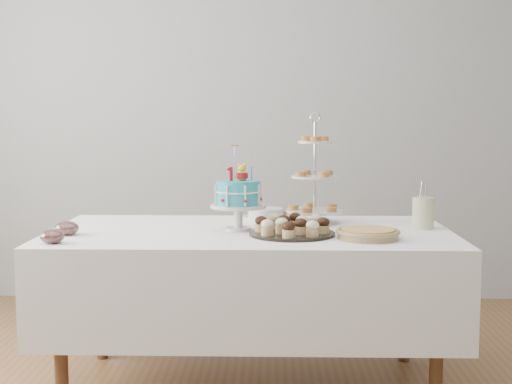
{
  "coord_description": "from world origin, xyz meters",
  "views": [
    {
      "loc": [
        0.11,
        -3.08,
        1.32
      ],
      "look_at": [
        0.03,
        0.3,
        0.95
      ],
      "focal_mm": 50.0,
      "sensor_mm": 36.0,
      "label": 1
    }
  ],
  "objects_px": {
    "pie": "(368,233)",
    "jam_bowl_b": "(67,228)",
    "plate_stack": "(266,215)",
    "utensil_pitcher": "(423,212)",
    "jam_bowl_a": "(52,237)",
    "table": "(250,277)",
    "cupcake_tray": "(292,226)",
    "birthday_cake": "(238,207)",
    "tiered_stand": "(315,177)",
    "pastry_plate": "(268,215)"
  },
  "relations": [
    {
      "from": "jam_bowl_b",
      "to": "utensil_pitcher",
      "type": "height_order",
      "value": "utensil_pitcher"
    },
    {
      "from": "table",
      "to": "pastry_plate",
      "type": "height_order",
      "value": "pastry_plate"
    },
    {
      "from": "pie",
      "to": "jam_bowl_b",
      "type": "xyz_separation_m",
      "value": [
        -1.37,
        0.07,
        0.0
      ]
    },
    {
      "from": "tiered_stand",
      "to": "plate_stack",
      "type": "height_order",
      "value": "tiered_stand"
    },
    {
      "from": "pastry_plate",
      "to": "utensil_pitcher",
      "type": "distance_m",
      "value": 0.83
    },
    {
      "from": "table",
      "to": "birthday_cake",
      "type": "xyz_separation_m",
      "value": [
        -0.06,
        -0.01,
        0.34
      ]
    },
    {
      "from": "cupcake_tray",
      "to": "jam_bowl_b",
      "type": "xyz_separation_m",
      "value": [
        -1.04,
        -0.02,
        -0.01
      ]
    },
    {
      "from": "pie",
      "to": "utensil_pitcher",
      "type": "xyz_separation_m",
      "value": [
        0.31,
        0.3,
        0.06
      ]
    },
    {
      "from": "tiered_stand",
      "to": "pastry_plate",
      "type": "distance_m",
      "value": 0.36
    },
    {
      "from": "table",
      "to": "utensil_pitcher",
      "type": "relative_size",
      "value": 8.24
    },
    {
      "from": "birthday_cake",
      "to": "plate_stack",
      "type": "bearing_deg",
      "value": 46.23
    },
    {
      "from": "cupcake_tray",
      "to": "pie",
      "type": "distance_m",
      "value": 0.35
    },
    {
      "from": "cupcake_tray",
      "to": "jam_bowl_a",
      "type": "xyz_separation_m",
      "value": [
        -1.04,
        -0.24,
        -0.01
      ]
    },
    {
      "from": "pie",
      "to": "jam_bowl_b",
      "type": "bearing_deg",
      "value": 177.03
    },
    {
      "from": "pastry_plate",
      "to": "cupcake_tray",
      "type": "bearing_deg",
      "value": -77.87
    },
    {
      "from": "pie",
      "to": "jam_bowl_a",
      "type": "xyz_separation_m",
      "value": [
        -1.37,
        -0.15,
        0.0
      ]
    },
    {
      "from": "plate_stack",
      "to": "jam_bowl_a",
      "type": "xyz_separation_m",
      "value": [
        -0.91,
        -0.66,
        -0.01
      ]
    },
    {
      "from": "table",
      "to": "pie",
      "type": "relative_size",
      "value": 6.68
    },
    {
      "from": "birthday_cake",
      "to": "tiered_stand",
      "type": "bearing_deg",
      "value": 13.55
    },
    {
      "from": "plate_stack",
      "to": "jam_bowl_b",
      "type": "xyz_separation_m",
      "value": [
        -0.91,
        -0.44,
        -0.0
      ]
    },
    {
      "from": "table",
      "to": "jam_bowl_a",
      "type": "xyz_separation_m",
      "value": [
        -0.84,
        -0.38,
        0.26
      ]
    },
    {
      "from": "plate_stack",
      "to": "utensil_pitcher",
      "type": "relative_size",
      "value": 0.78
    },
    {
      "from": "cupcake_tray",
      "to": "tiered_stand",
      "type": "relative_size",
      "value": 0.7
    },
    {
      "from": "pie",
      "to": "tiered_stand",
      "type": "height_order",
      "value": "tiered_stand"
    },
    {
      "from": "pastry_plate",
      "to": "birthday_cake",
      "type": "bearing_deg",
      "value": -108.56
    },
    {
      "from": "pie",
      "to": "pastry_plate",
      "type": "height_order",
      "value": "pie"
    },
    {
      "from": "jam_bowl_a",
      "to": "utensil_pitcher",
      "type": "distance_m",
      "value": 1.74
    },
    {
      "from": "table",
      "to": "utensil_pitcher",
      "type": "height_order",
      "value": "utensil_pitcher"
    },
    {
      "from": "tiered_stand",
      "to": "plate_stack",
      "type": "distance_m",
      "value": 0.32
    },
    {
      "from": "birthday_cake",
      "to": "jam_bowl_b",
      "type": "height_order",
      "value": "birthday_cake"
    },
    {
      "from": "birthday_cake",
      "to": "jam_bowl_a",
      "type": "distance_m",
      "value": 0.87
    },
    {
      "from": "tiered_stand",
      "to": "cupcake_tray",
      "type": "bearing_deg",
      "value": -108.22
    },
    {
      "from": "table",
      "to": "jam_bowl_b",
      "type": "relative_size",
      "value": 17.4
    },
    {
      "from": "pie",
      "to": "jam_bowl_b",
      "type": "distance_m",
      "value": 1.38
    },
    {
      "from": "jam_bowl_b",
      "to": "utensil_pitcher",
      "type": "distance_m",
      "value": 1.7
    },
    {
      "from": "jam_bowl_a",
      "to": "table",
      "type": "bearing_deg",
      "value": 24.24
    },
    {
      "from": "jam_bowl_b",
      "to": "cupcake_tray",
      "type": "bearing_deg",
      "value": 1.15
    },
    {
      "from": "cupcake_tray",
      "to": "jam_bowl_b",
      "type": "bearing_deg",
      "value": -178.85
    },
    {
      "from": "plate_stack",
      "to": "utensil_pitcher",
      "type": "xyz_separation_m",
      "value": [
        0.77,
        -0.21,
        0.05
      ]
    },
    {
      "from": "pie",
      "to": "plate_stack",
      "type": "distance_m",
      "value": 0.69
    },
    {
      "from": "tiered_stand",
      "to": "utensil_pitcher",
      "type": "height_order",
      "value": "tiered_stand"
    },
    {
      "from": "pie",
      "to": "tiered_stand",
      "type": "xyz_separation_m",
      "value": [
        -0.21,
        0.47,
        0.21
      ]
    },
    {
      "from": "jam_bowl_a",
      "to": "pie",
      "type": "bearing_deg",
      "value": 6.13
    },
    {
      "from": "jam_bowl_a",
      "to": "utensil_pitcher",
      "type": "relative_size",
      "value": 0.45
    },
    {
      "from": "cupcake_tray",
      "to": "jam_bowl_a",
      "type": "relative_size",
      "value": 3.8
    },
    {
      "from": "cupcake_tray",
      "to": "plate_stack",
      "type": "bearing_deg",
      "value": 106.83
    },
    {
      "from": "table",
      "to": "cupcake_tray",
      "type": "distance_m",
      "value": 0.36
    },
    {
      "from": "cupcake_tray",
      "to": "jam_bowl_b",
      "type": "relative_size",
      "value": 3.6
    },
    {
      "from": "tiered_stand",
      "to": "jam_bowl_a",
      "type": "relative_size",
      "value": 5.4
    },
    {
      "from": "cupcake_tray",
      "to": "pie",
      "type": "relative_size",
      "value": 1.38
    }
  ]
}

